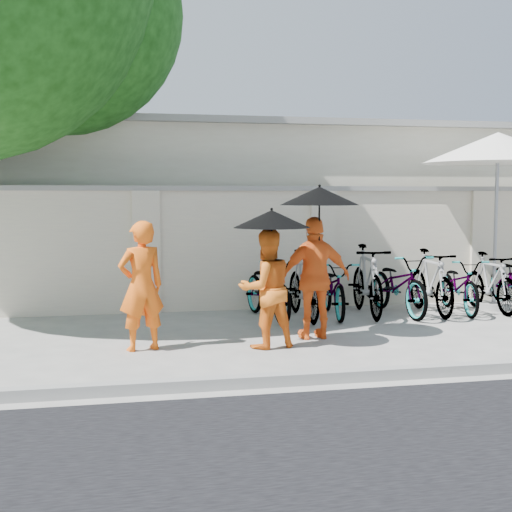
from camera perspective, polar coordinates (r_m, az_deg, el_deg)
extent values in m
plane|color=#A5A19A|center=(8.99, -1.06, -7.53)|extent=(80.00, 80.00, 0.00)
cube|color=gray|center=(7.36, 1.54, -9.88)|extent=(40.00, 0.16, 0.12)
cube|color=beige|center=(12.15, 0.64, 0.52)|extent=(20.00, 0.30, 2.00)
cube|color=beige|center=(16.05, 1.11, 3.76)|extent=(14.00, 6.00, 3.20)
sphere|color=#296E21|center=(12.58, -15.43, 18.40)|extent=(4.00, 4.00, 4.00)
imported|color=orange|center=(8.96, -9.17, -2.37)|extent=(0.68, 0.55, 1.62)
imported|color=orange|center=(9.01, 0.82, -2.65)|extent=(0.84, 0.71, 1.50)
cylinder|color=black|center=(8.89, 1.25, 0.45)|extent=(0.02, 0.02, 0.79)
cone|color=black|center=(8.87, 1.26, 2.99)|extent=(0.96, 0.96, 0.22)
imported|color=orange|center=(9.59, 4.79, -1.76)|extent=(0.99, 0.45, 1.65)
cylinder|color=black|center=(9.47, 5.07, 1.82)|extent=(0.02, 0.02, 0.99)
cone|color=black|center=(9.46, 5.09, 4.82)|extent=(1.05, 1.05, 0.24)
cylinder|color=gray|center=(12.75, 18.45, -3.80)|extent=(0.56, 0.56, 0.11)
cylinder|color=gray|center=(12.62, 18.61, 1.94)|extent=(0.06, 0.06, 2.66)
cone|color=white|center=(12.63, 18.79, 8.21)|extent=(2.49, 2.49, 0.51)
imported|color=gray|center=(11.10, 1.01, -2.57)|extent=(0.88, 1.92, 0.97)
imported|color=gray|center=(11.12, 3.83, -2.32)|extent=(0.55, 1.79, 1.07)
imported|color=gray|center=(11.38, 6.27, -2.62)|extent=(0.81, 1.76, 0.89)
imported|color=gray|center=(11.50, 8.88, -1.96)|extent=(0.77, 1.94, 1.13)
imported|color=gray|center=(11.71, 11.33, -2.23)|extent=(0.79, 1.92, 0.99)
imported|color=gray|center=(11.87, 13.82, -2.03)|extent=(0.58, 1.77, 1.05)
imported|color=gray|center=(12.17, 15.97, -2.27)|extent=(0.83, 1.78, 0.90)
imported|color=gray|center=(12.39, 18.25, -2.02)|extent=(0.47, 1.63, 0.98)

